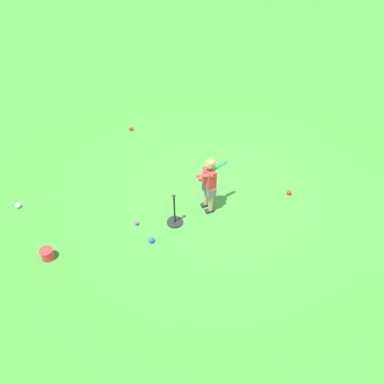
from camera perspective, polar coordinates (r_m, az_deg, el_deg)
ground_plane at (r=7.37m, az=3.78°, el=-0.43°), size 40.00×40.00×0.00m
child_batter at (r=6.67m, az=2.53°, el=1.71°), size 0.36×0.60×1.08m
play_ball_midfield at (r=6.53m, az=-5.90°, el=-6.87°), size 0.10×0.10×0.10m
play_ball_behind_batter at (r=7.56m, az=13.85°, el=-0.03°), size 0.09×0.09×0.09m
play_ball_near_batter at (r=7.74m, az=-23.86°, el=-1.79°), size 0.09×0.09×0.09m
play_ball_far_right at (r=9.23m, az=-8.81°, el=9.08°), size 0.09×0.09×0.09m
play_ball_far_left at (r=6.84m, az=-8.00°, el=-4.45°), size 0.07×0.07×0.07m
batting_tee at (r=6.77m, az=-2.50°, el=-3.83°), size 0.28×0.28×0.62m
toy_bucket at (r=6.64m, az=-20.22°, el=-8.37°), size 0.22×0.22×0.19m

